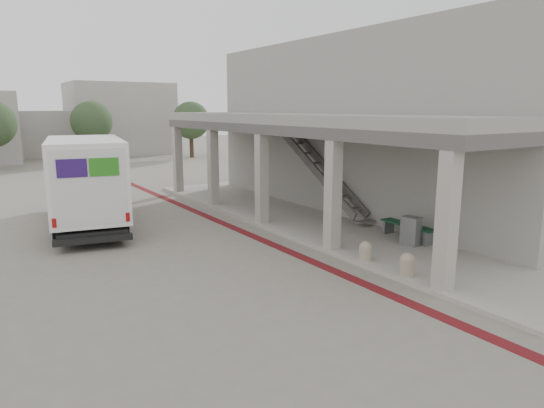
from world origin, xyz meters
TOP-DOWN VIEW (x-y plane):
  - ground at (0.00, 0.00)m, footprint 120.00×120.00m
  - bike_lane_stripe at (1.00, 2.00)m, footprint 0.35×40.00m
  - sidewalk at (4.00, 0.00)m, footprint 4.40×28.00m
  - transit_building at (6.83, 4.50)m, footprint 7.60×17.00m
  - distant_backdrop at (-2.84, 35.89)m, footprint 28.00×10.00m
  - tree_mid at (2.00, 30.00)m, footprint 3.20×3.20m
  - tree_right at (10.00, 29.00)m, footprint 3.20×3.20m
  - fedex_truck at (-3.25, 7.95)m, footprint 3.57×7.80m
  - bench at (4.76, -0.07)m, footprint 0.52×2.08m
  - bollard_near at (2.10, -0.94)m, footprint 0.35×0.35m
  - bollard_far at (2.10, -2.43)m, footprint 0.39×0.39m
  - utility_cabinet at (4.30, -0.59)m, footprint 0.49×0.60m

SIDE VIEW (x-z plane):
  - ground at x=0.00m, z-range 0.00..0.00m
  - bike_lane_stripe at x=1.00m, z-range 0.00..0.01m
  - sidewalk at x=4.00m, z-range 0.00..0.12m
  - bollard_near at x=2.10m, z-range 0.12..0.65m
  - bollard_far at x=2.10m, z-range 0.12..0.70m
  - bench at x=4.76m, z-range 0.22..0.71m
  - utility_cabinet at x=4.30m, z-range 0.12..1.00m
  - fedex_truck at x=-3.25m, z-range 0.10..3.31m
  - distant_backdrop at x=-2.84m, z-range -0.55..5.95m
  - tree_mid at x=2.00m, z-range 0.78..5.58m
  - tree_right at x=10.00m, z-range 0.78..5.58m
  - transit_building at x=6.83m, z-range -0.10..6.90m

